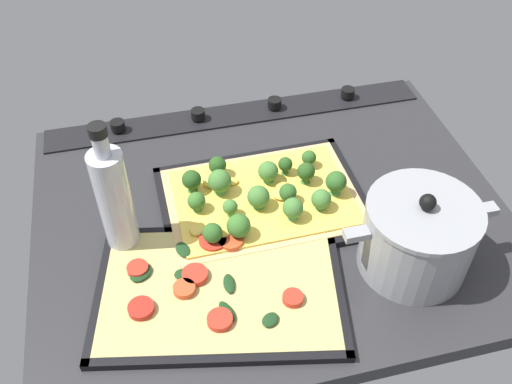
% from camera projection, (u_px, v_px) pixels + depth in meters
% --- Properties ---
extents(ground_plane, '(0.79, 0.63, 0.03)m').
position_uv_depth(ground_plane, '(271.00, 218.00, 0.97)').
color(ground_plane, '#28282B').
extents(stove_control_panel, '(0.76, 0.07, 0.03)m').
position_uv_depth(stove_control_panel, '(237.00, 113.00, 1.15)').
color(stove_control_panel, black).
rests_on(stove_control_panel, ground_plane).
extents(baking_tray_front, '(0.35, 0.25, 0.01)m').
position_uv_depth(baking_tray_front, '(263.00, 203.00, 0.97)').
color(baking_tray_front, black).
rests_on(baking_tray_front, ground_plane).
extents(broccoli_pizza, '(0.32, 0.23, 0.06)m').
position_uv_depth(broccoli_pizza, '(261.00, 196.00, 0.95)').
color(broccoli_pizza, tan).
rests_on(broccoli_pizza, baking_tray_front).
extents(baking_tray_back, '(0.41, 0.31, 0.01)m').
position_uv_depth(baking_tray_back, '(220.00, 291.00, 0.84)').
color(baking_tray_back, black).
rests_on(baking_tray_back, ground_plane).
extents(veggie_pizza_back, '(0.38, 0.28, 0.02)m').
position_uv_depth(veggie_pizza_back, '(216.00, 286.00, 0.84)').
color(veggie_pizza_back, tan).
rests_on(veggie_pizza_back, baking_tray_back).
extents(cooking_pot, '(0.24, 0.17, 0.15)m').
position_uv_depth(cooking_pot, '(417.00, 236.00, 0.84)').
color(cooking_pot, gray).
rests_on(cooking_pot, ground_plane).
extents(oil_bottle, '(0.05, 0.05, 0.24)m').
position_uv_depth(oil_bottle, '(115.00, 200.00, 0.84)').
color(oil_bottle, '#B7BCC6').
rests_on(oil_bottle, ground_plane).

